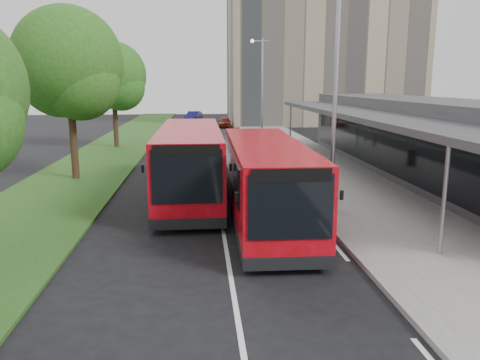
{
  "coord_description": "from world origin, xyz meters",
  "views": [
    {
      "loc": [
        -0.72,
        -14.84,
        4.82
      ],
      "look_at": [
        0.65,
        1.04,
        1.5
      ],
      "focal_mm": 35.0,
      "sensor_mm": 36.0,
      "label": 1
    }
  ],
  "objects_px": {
    "tree_mid": "(68,69)",
    "lamp_post_near": "(333,86)",
    "lamp_post_far": "(261,84)",
    "litter_bin": "(310,159)",
    "car_far": "(194,117)",
    "bus_main": "(266,181)",
    "car_near": "(225,122)",
    "tree_far": "(113,80)",
    "bus_second": "(190,162)",
    "bollard": "(275,141)"
  },
  "relations": [
    {
      "from": "litter_bin",
      "to": "car_near",
      "type": "bearing_deg",
      "value": 97.41
    },
    {
      "from": "tree_far",
      "to": "car_far",
      "type": "distance_m",
      "value": 24.78
    },
    {
      "from": "bus_second",
      "to": "bus_main",
      "type": "bearing_deg",
      "value": -54.63
    },
    {
      "from": "tree_far",
      "to": "bus_second",
      "type": "relative_size",
      "value": 0.74
    },
    {
      "from": "litter_bin",
      "to": "bus_main",
      "type": "bearing_deg",
      "value": -111.98
    },
    {
      "from": "bus_main",
      "to": "litter_bin",
      "type": "xyz_separation_m",
      "value": [
        3.92,
        9.72,
        -0.82
      ]
    },
    {
      "from": "tree_mid",
      "to": "lamp_post_near",
      "type": "bearing_deg",
      "value": -32.36
    },
    {
      "from": "bus_main",
      "to": "litter_bin",
      "type": "distance_m",
      "value": 10.52
    },
    {
      "from": "tree_far",
      "to": "lamp_post_near",
      "type": "relative_size",
      "value": 0.98
    },
    {
      "from": "tree_far",
      "to": "car_far",
      "type": "height_order",
      "value": "tree_far"
    },
    {
      "from": "bus_main",
      "to": "bollard",
      "type": "xyz_separation_m",
      "value": [
        3.16,
        17.65,
        -0.74
      ]
    },
    {
      "from": "tree_far",
      "to": "car_near",
      "type": "distance_m",
      "value": 18.85
    },
    {
      "from": "bollard",
      "to": "car_near",
      "type": "bearing_deg",
      "value": 98.22
    },
    {
      "from": "tree_mid",
      "to": "lamp_post_near",
      "type": "distance_m",
      "value": 13.2
    },
    {
      "from": "lamp_post_near",
      "to": "bus_second",
      "type": "distance_m",
      "value": 6.76
    },
    {
      "from": "car_far",
      "to": "bollard",
      "type": "bearing_deg",
      "value": -61.25
    },
    {
      "from": "car_far",
      "to": "bus_second",
      "type": "bearing_deg",
      "value": -74.07
    },
    {
      "from": "bus_main",
      "to": "bollard",
      "type": "height_order",
      "value": "bus_main"
    },
    {
      "from": "lamp_post_near",
      "to": "litter_bin",
      "type": "distance_m",
      "value": 9.74
    },
    {
      "from": "bus_second",
      "to": "car_near",
      "type": "xyz_separation_m",
      "value": [
        3.21,
        32.13,
        -0.96
      ]
    },
    {
      "from": "lamp_post_near",
      "to": "bus_main",
      "type": "relative_size",
      "value": 0.8
    },
    {
      "from": "bus_main",
      "to": "bollard",
      "type": "distance_m",
      "value": 17.95
    },
    {
      "from": "litter_bin",
      "to": "car_far",
      "type": "bearing_deg",
      "value": 101.5
    },
    {
      "from": "tree_far",
      "to": "bus_second",
      "type": "bearing_deg",
      "value": -70.11
    },
    {
      "from": "bus_second",
      "to": "car_far",
      "type": "xyz_separation_m",
      "value": [
        -0.32,
        39.99,
        -0.87
      ]
    },
    {
      "from": "litter_bin",
      "to": "bus_second",
      "type": "bearing_deg",
      "value": -138.13
    },
    {
      "from": "tree_mid",
      "to": "litter_bin",
      "type": "xyz_separation_m",
      "value": [
        12.49,
        1.69,
        -4.85
      ]
    },
    {
      "from": "tree_mid",
      "to": "litter_bin",
      "type": "bearing_deg",
      "value": 7.69
    },
    {
      "from": "lamp_post_far",
      "to": "car_near",
      "type": "bearing_deg",
      "value": 97.79
    },
    {
      "from": "lamp_post_near",
      "to": "bollard",
      "type": "bearing_deg",
      "value": 87.96
    },
    {
      "from": "tree_far",
      "to": "bus_second",
      "type": "height_order",
      "value": "tree_far"
    },
    {
      "from": "tree_mid",
      "to": "lamp_post_near",
      "type": "height_order",
      "value": "tree_mid"
    },
    {
      "from": "car_near",
      "to": "car_far",
      "type": "relative_size",
      "value": 0.83
    },
    {
      "from": "tree_far",
      "to": "car_near",
      "type": "relative_size",
      "value": 2.36
    },
    {
      "from": "tree_mid",
      "to": "lamp_post_far",
      "type": "bearing_deg",
      "value": 49.32
    },
    {
      "from": "lamp_post_far",
      "to": "bus_main",
      "type": "height_order",
      "value": "lamp_post_far"
    },
    {
      "from": "tree_mid",
      "to": "litter_bin",
      "type": "relative_size",
      "value": 8.81
    },
    {
      "from": "bus_second",
      "to": "litter_bin",
      "type": "bearing_deg",
      "value": 41.89
    },
    {
      "from": "car_near",
      "to": "car_far",
      "type": "bearing_deg",
      "value": 116.7
    },
    {
      "from": "tree_far",
      "to": "car_near",
      "type": "xyz_separation_m",
      "value": [
        9.08,
        15.89,
        -4.49
      ]
    },
    {
      "from": "lamp_post_near",
      "to": "tree_mid",
      "type": "bearing_deg",
      "value": 147.64
    },
    {
      "from": "lamp_post_far",
      "to": "litter_bin",
      "type": "relative_size",
      "value": 8.31
    },
    {
      "from": "bus_main",
      "to": "tree_mid",
      "type": "bearing_deg",
      "value": 137.76
    },
    {
      "from": "car_near",
      "to": "tree_mid",
      "type": "bearing_deg",
      "value": -105.51
    },
    {
      "from": "tree_mid",
      "to": "bollard",
      "type": "distance_m",
      "value": 15.89
    },
    {
      "from": "lamp_post_near",
      "to": "car_near",
      "type": "relative_size",
      "value": 2.41
    },
    {
      "from": "tree_far",
      "to": "car_near",
      "type": "height_order",
      "value": "tree_far"
    },
    {
      "from": "bus_second",
      "to": "bollard",
      "type": "relative_size",
      "value": 9.41
    },
    {
      "from": "bus_second",
      "to": "litter_bin",
      "type": "distance_m",
      "value": 8.93
    },
    {
      "from": "bus_main",
      "to": "litter_bin",
      "type": "bearing_deg",
      "value": 68.95
    }
  ]
}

